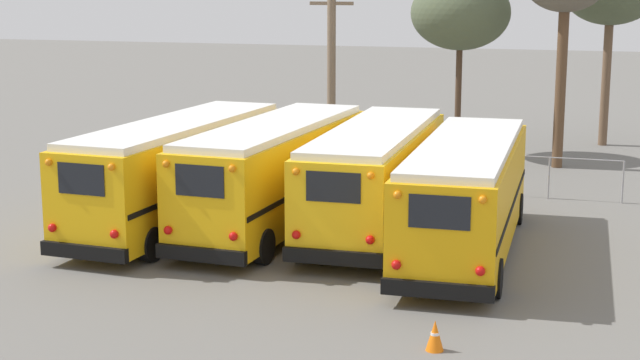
{
  "coord_description": "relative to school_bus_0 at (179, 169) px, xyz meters",
  "views": [
    {
      "loc": [
        8.05,
        -26.12,
        7.15
      ],
      "look_at": [
        0.0,
        -0.04,
        1.59
      ],
      "focal_mm": 55.0,
      "sensor_mm": 36.0,
      "label": 1
    }
  ],
  "objects": [
    {
      "name": "bare_tree_0",
      "position": [
        5.89,
        14.45,
        4.15
      ],
      "size": [
        4.06,
        4.06,
        7.4
      ],
      "color": "#473323",
      "rests_on": "ground"
    },
    {
      "name": "traffic_cone",
      "position": [
        9.11,
        -7.7,
        -1.39
      ],
      "size": [
        0.36,
        0.36,
        0.62
      ],
      "color": "orange",
      "rests_on": "ground"
    },
    {
      "name": "school_bus_2",
      "position": [
        5.7,
        1.08,
        -0.03
      ],
      "size": [
        2.83,
        9.86,
        3.04
      ],
      "color": "yellow",
      "rests_on": "ground"
    },
    {
      "name": "school_bus_1",
      "position": [
        2.85,
        0.44,
        0.0
      ],
      "size": [
        2.89,
        9.81,
        3.15
      ],
      "color": "#EAAA0F",
      "rests_on": "ground"
    },
    {
      "name": "school_bus_0",
      "position": [
        0.0,
        0.0,
        0.0
      ],
      "size": [
        3.0,
        10.2,
        3.14
      ],
      "color": "#EAAA0F",
      "rests_on": "ground"
    },
    {
      "name": "utility_pole",
      "position": [
        1.01,
        12.44,
        1.96
      ],
      "size": [
        1.8,
        0.35,
        7.11
      ],
      "color": "#75604C",
      "rests_on": "ground"
    },
    {
      "name": "ground_plane",
      "position": [
        4.28,
        0.32,
        -1.7
      ],
      "size": [
        160.0,
        160.0,
        0.0
      ],
      "primitive_type": "plane",
      "color": "#66635E"
    },
    {
      "name": "school_bus_3",
      "position": [
        8.55,
        -0.49,
        -0.07
      ],
      "size": [
        2.86,
        10.05,
        3.01
      ],
      "color": "#E5A00C",
      "rests_on": "ground"
    },
    {
      "name": "fence_line",
      "position": [
        4.28,
        6.99,
        -0.72
      ],
      "size": [
        16.61,
        0.06,
        1.42
      ],
      "color": "#939399",
      "rests_on": "ground"
    }
  ]
}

